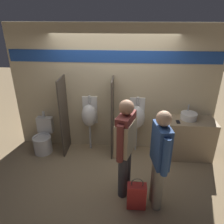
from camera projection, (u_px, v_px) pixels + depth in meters
name	position (u px, v px, depth m)	size (l,w,h in m)	color
ground_plane	(111.00, 160.00, 4.64)	(16.00, 16.00, 0.00)	#997F5B
display_wall	(113.00, 90.00, 4.61)	(4.31, 0.07, 2.70)	beige
sink_counter	(188.00, 138.00, 4.63)	(0.98, 0.53, 0.86)	tan
sink_basin	(189.00, 116.00, 4.47)	(0.33, 0.33, 0.27)	white
cell_phone	(178.00, 122.00, 4.37)	(0.07, 0.14, 0.01)	black
divider_near_counter	(64.00, 117.00, 4.63)	(0.03, 0.54, 1.69)	#4C4238
divider_mid	(113.00, 118.00, 4.56)	(0.03, 0.54, 1.69)	#4C4238
urinal_near_counter	(89.00, 116.00, 4.73)	(0.34, 0.28, 1.25)	silver
urinal_far	(137.00, 117.00, 4.66)	(0.34, 0.28, 1.25)	silver
toilet	(43.00, 139.00, 4.86)	(0.41, 0.57, 0.87)	white
person_in_vest	(125.00, 143.00, 3.42)	(0.35, 0.58, 1.72)	#3D3D42
person_with_lanyard	(160.00, 157.00, 3.22)	(0.25, 0.58, 1.67)	gray
shopping_bag	(137.00, 196.00, 3.45)	(0.30, 0.16, 0.57)	red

